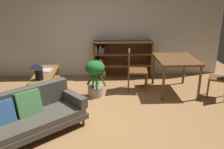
% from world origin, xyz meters
% --- Properties ---
extents(ground_plane, '(8.16, 8.16, 0.00)m').
position_xyz_m(ground_plane, '(0.00, 0.00, 0.00)').
color(ground_plane, '#9E7042').
extents(back_wall_panel, '(6.80, 0.10, 2.70)m').
position_xyz_m(back_wall_panel, '(0.00, 2.70, 1.35)').
color(back_wall_panel, silver).
rests_on(back_wall_panel, ground_plane).
extents(fabric_couch, '(2.09, 1.92, 0.75)m').
position_xyz_m(fabric_couch, '(-1.26, -0.44, 0.36)').
color(fabric_couch, '#56351E').
rests_on(fabric_couch, ground_plane).
extents(media_console, '(0.43, 1.35, 0.54)m').
position_xyz_m(media_console, '(-1.16, 1.21, 0.27)').
color(media_console, brown).
rests_on(media_console, ground_plane).
extents(open_laptop, '(0.48, 0.35, 0.11)m').
position_xyz_m(open_laptop, '(-1.24, 1.45, 0.57)').
color(open_laptop, silver).
rests_on(open_laptop, media_console).
extents(desk_speaker, '(0.16, 0.16, 0.21)m').
position_xyz_m(desk_speaker, '(-1.18, 0.81, 0.65)').
color(desk_speaker, black).
rests_on(desk_speaker, media_console).
extents(potted_floor_plant, '(0.46, 0.43, 0.83)m').
position_xyz_m(potted_floor_plant, '(-0.05, 1.16, 0.50)').
color(potted_floor_plant, '#9E9389').
rests_on(potted_floor_plant, ground_plane).
extents(dining_table, '(0.88, 1.11, 0.80)m').
position_xyz_m(dining_table, '(1.80, 1.36, 0.71)').
color(dining_table, brown).
rests_on(dining_table, ground_plane).
extents(dining_chair_near, '(0.51, 0.51, 0.97)m').
position_xyz_m(dining_chair_near, '(0.86, 1.48, 0.55)').
color(dining_chair_near, brown).
rests_on(dining_chair_near, ground_plane).
extents(dining_chair_far, '(0.53, 0.52, 0.94)m').
position_xyz_m(dining_chair_far, '(2.70, 0.90, 0.52)').
color(dining_chair_far, brown).
rests_on(dining_chair_far, ground_plane).
extents(bookshelf, '(1.58, 0.33, 0.99)m').
position_xyz_m(bookshelf, '(0.59, 2.52, 0.49)').
color(bookshelf, brown).
rests_on(bookshelf, ground_plane).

